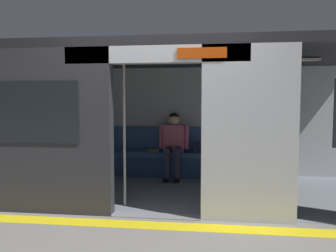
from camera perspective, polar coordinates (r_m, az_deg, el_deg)
name	(u,v)px	position (r m, az deg, el deg)	size (l,w,h in m)	color
ground_plane	(156,216)	(4.16, -2.08, -15.40)	(60.00, 60.00, 0.00)	gray
platform_edge_strip	(152,225)	(3.88, -2.82, -16.83)	(8.00, 0.24, 0.01)	yellow
train_car	(163,99)	(5.10, -0.90, 4.77)	(6.40, 2.68, 2.17)	silver
bench_seat	(174,158)	(6.15, 1.12, -5.50)	(2.67, 0.44, 0.47)	#38609E
person_seated	(174,140)	(6.05, 0.98, -2.52)	(0.55, 0.67, 1.20)	pink
handbag	(201,147)	(6.12, 5.70, -3.72)	(0.26, 0.15, 0.17)	#262D4C
book	(153,150)	(6.22, -2.58, -4.24)	(0.15, 0.22, 0.03)	gold
grab_pole_door	(124,131)	(4.39, -7.61, -0.80)	(0.04, 0.04, 2.03)	silver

